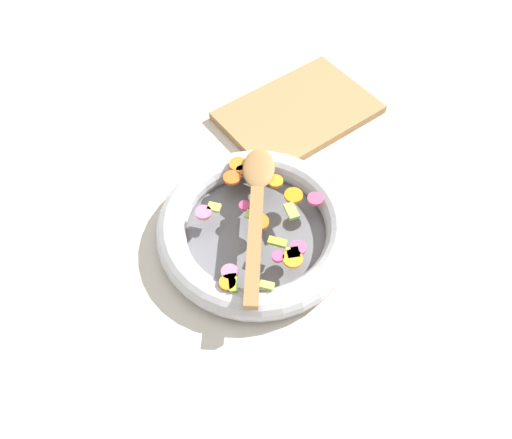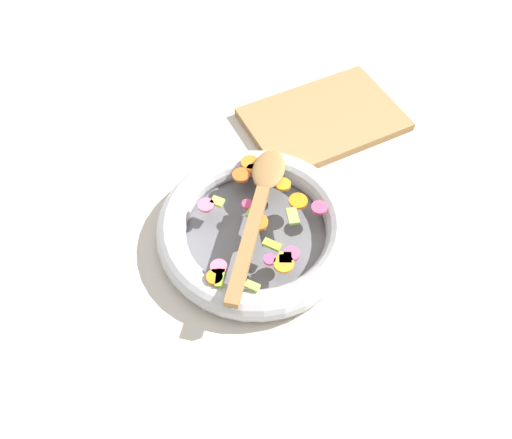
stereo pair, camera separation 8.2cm
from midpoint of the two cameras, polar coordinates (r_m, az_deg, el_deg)
ground_plane at (r=0.86m, az=2.72°, el=-2.09°), size 4.00×4.00×0.00m
skillet at (r=0.84m, az=2.78°, el=-1.28°), size 0.34×0.34×0.05m
chopped_vegetables at (r=0.82m, az=3.50°, el=0.27°), size 0.24×0.25×0.01m
wooden_spoon at (r=0.82m, az=3.22°, el=1.66°), size 0.23×0.26×0.01m
cutting_board at (r=1.05m, az=9.99°, el=11.06°), size 0.30×0.20×0.02m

